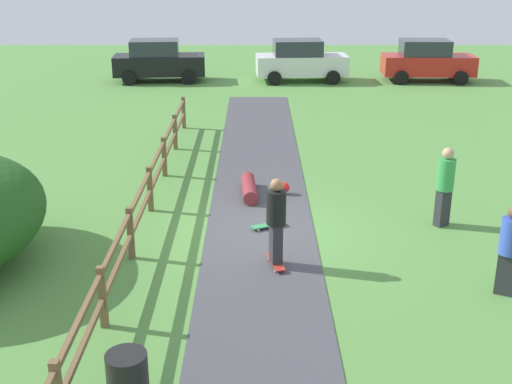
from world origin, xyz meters
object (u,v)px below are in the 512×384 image
at_px(bystander_green, 447,183).
at_px(parked_car_black, 160,61).
at_px(skateboard_loose, 270,225).
at_px(parked_car_white, 303,61).
at_px(skater_fallen, 254,188).
at_px(skater_riding, 278,218).
at_px(trash_bin, 130,383).
at_px(bystander_blue, 512,247).
at_px(parked_car_red, 429,61).

distance_m(bystander_green, parked_car_black, 19.30).
bearing_deg(skateboard_loose, parked_car_white, 84.09).
height_order(skateboard_loose, parked_car_black, parked_car_black).
distance_m(skater_fallen, skateboard_loose, 2.15).
bearing_deg(parked_car_black, skater_riding, -75.59).
distance_m(trash_bin, bystander_blue, 7.02).
bearing_deg(bystander_green, parked_car_black, 116.96).
relative_size(skateboard_loose, parked_car_white, 0.19).
bearing_deg(skater_fallen, bystander_green, -23.95).
xyz_separation_m(skater_riding, skater_fallen, (-0.49, 3.96, -0.83)).
distance_m(trash_bin, skater_riding, 4.86).
height_order(skater_fallen, bystander_blue, bystander_blue).
bearing_deg(parked_car_red, bystander_green, -102.44).
relative_size(skater_riding, parked_car_white, 0.42).
relative_size(trash_bin, bystander_blue, 0.53).
xyz_separation_m(trash_bin, bystander_green, (5.90, 6.40, 0.56)).
xyz_separation_m(trash_bin, parked_car_black, (-2.85, 23.60, 0.51)).
height_order(bystander_blue, parked_car_white, parked_car_white).
distance_m(skater_riding, skater_fallen, 4.07).
distance_m(skateboard_loose, bystander_blue, 5.21).
bearing_deg(bystander_green, parked_car_red, 77.56).
height_order(skater_fallen, parked_car_red, parked_car_red).
xyz_separation_m(bystander_blue, bystander_green, (-0.30, 3.14, 0.07)).
distance_m(trash_bin, bystander_green, 8.72).
bearing_deg(parked_car_white, bystander_green, -83.00).
distance_m(skateboard_loose, parked_car_black, 18.08).
xyz_separation_m(parked_car_red, parked_car_white, (-5.91, -0.01, 0.00)).
distance_m(skater_riding, parked_car_white, 19.32).
relative_size(parked_car_black, parked_car_white, 1.00).
height_order(trash_bin, parked_car_white, parked_car_white).
distance_m(bystander_green, parked_car_red, 17.62).
relative_size(skater_riding, parked_car_red, 0.42).
height_order(parked_car_black, parked_car_white, same).
relative_size(trash_bin, parked_car_white, 0.21).
bearing_deg(skater_riding, bystander_green, 28.31).
bearing_deg(parked_car_white, skater_riding, -95.02).
relative_size(bystander_green, parked_car_black, 0.42).
distance_m(trash_bin, skater_fallen, 8.46).
xyz_separation_m(trash_bin, parked_car_white, (3.79, 23.60, 0.51)).
distance_m(skateboard_loose, parked_car_red, 19.06).
bearing_deg(parked_car_red, bystander_blue, -99.74).
xyz_separation_m(trash_bin, skater_fallen, (1.60, 8.31, -0.25)).
distance_m(skater_fallen, bystander_green, 4.77).
distance_m(skater_riding, skateboard_loose, 2.07).
distance_m(skateboard_loose, parked_car_white, 17.52).
relative_size(trash_bin, bystander_green, 0.49).
relative_size(skater_riding, skater_fallen, 1.14).
bearing_deg(parked_car_black, bystander_blue, -66.01).
height_order(skateboard_loose, parked_car_red, parked_car_red).
xyz_separation_m(bystander_green, parked_car_black, (-8.75, 17.20, -0.06)).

